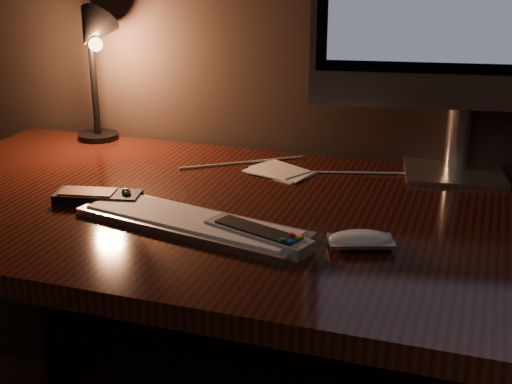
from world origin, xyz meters
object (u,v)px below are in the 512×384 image
(mouse, at_px, (361,242))
(tv_remote, at_px, (258,235))
(desk, at_px, (291,261))
(desk_lamp, at_px, (93,50))
(keyboard, at_px, (192,222))
(media_remote, at_px, (98,197))

(mouse, relative_size, tv_remote, 0.52)
(desk, relative_size, desk_lamp, 4.81)
(desk, distance_m, mouse, 0.28)
(desk, distance_m, keyboard, 0.26)
(keyboard, height_order, mouse, mouse)
(desk, xyz_separation_m, desk_lamp, (-0.55, 0.23, 0.35))
(keyboard, xyz_separation_m, tv_remote, (0.13, -0.03, 0.00))
(mouse, relative_size, desk_lamp, 0.32)
(tv_remote, xyz_separation_m, desk_lamp, (-0.55, 0.44, 0.21))
(keyboard, bearing_deg, desk_lamp, 146.91)
(media_remote, height_order, tv_remote, media_remote)
(desk, xyz_separation_m, media_remote, (-0.35, -0.13, 0.14))
(desk, distance_m, desk_lamp, 0.70)
(media_remote, relative_size, desk_lamp, 0.51)
(desk, height_order, media_remote, media_remote)
(desk_lamp, bearing_deg, desk, -38.36)
(mouse, relative_size, media_remote, 0.62)
(desk, relative_size, keyboard, 3.75)
(desk_lamp, bearing_deg, keyboard, -59.83)
(tv_remote, relative_size, desk_lamp, 0.61)
(desk, height_order, mouse, mouse)
(keyboard, distance_m, tv_remote, 0.13)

